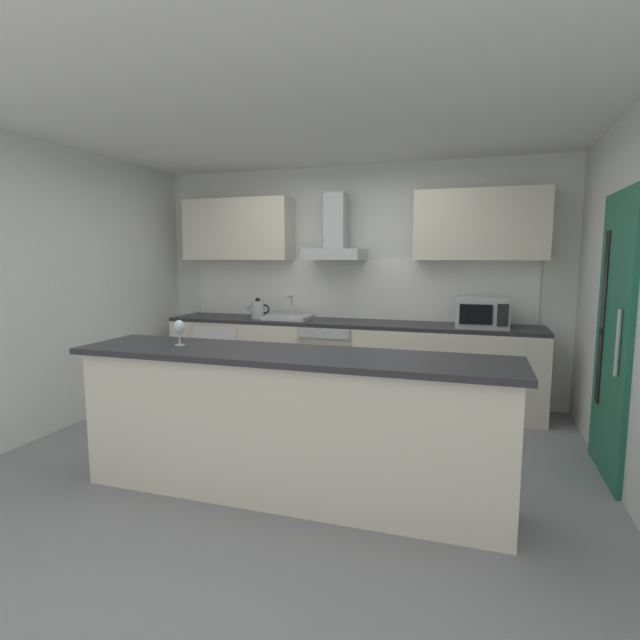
{
  "coord_description": "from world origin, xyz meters",
  "views": [
    {
      "loc": [
        1.33,
        -3.57,
        1.58
      ],
      "look_at": [
        0.06,
        0.44,
        1.05
      ],
      "focal_mm": 27.55,
      "sensor_mm": 36.0,
      "label": 1
    }
  ],
  "objects_px": {
    "refrigerator": "(227,357)",
    "range_hood": "(335,239)",
    "microwave": "(482,313)",
    "kettle": "(258,309)",
    "wine_glass": "(179,328)",
    "oven": "(331,361)",
    "sink": "(288,317)"
  },
  "relations": [
    {
      "from": "sink",
      "to": "oven",
      "type": "bearing_deg",
      "value": -1.23
    },
    {
      "from": "wine_glass",
      "to": "kettle",
      "type": "bearing_deg",
      "value": 100.22
    },
    {
      "from": "refrigerator",
      "to": "wine_glass",
      "type": "distance_m",
      "value": 2.39
    },
    {
      "from": "oven",
      "to": "range_hood",
      "type": "xyz_separation_m",
      "value": [
        0.0,
        0.13,
        1.33
      ]
    },
    {
      "from": "microwave",
      "to": "range_hood",
      "type": "xyz_separation_m",
      "value": [
        -1.55,
        0.16,
        0.74
      ]
    },
    {
      "from": "oven",
      "to": "sink",
      "type": "relative_size",
      "value": 1.6
    },
    {
      "from": "refrigerator",
      "to": "range_hood",
      "type": "relative_size",
      "value": 1.18
    },
    {
      "from": "oven",
      "to": "wine_glass",
      "type": "bearing_deg",
      "value": -102.53
    },
    {
      "from": "range_hood",
      "to": "sink",
      "type": "bearing_deg",
      "value": -166.92
    },
    {
      "from": "wine_glass",
      "to": "refrigerator",
      "type": "bearing_deg",
      "value": 110.57
    },
    {
      "from": "kettle",
      "to": "wine_glass",
      "type": "xyz_separation_m",
      "value": [
        0.38,
        -2.12,
        0.09
      ]
    },
    {
      "from": "sink",
      "to": "range_hood",
      "type": "relative_size",
      "value": 0.69
    },
    {
      "from": "microwave",
      "to": "refrigerator",
      "type": "bearing_deg",
      "value": 179.49
    },
    {
      "from": "kettle",
      "to": "wine_glass",
      "type": "height_order",
      "value": "wine_glass"
    },
    {
      "from": "range_hood",
      "to": "microwave",
      "type": "bearing_deg",
      "value": -5.79
    },
    {
      "from": "refrigerator",
      "to": "kettle",
      "type": "relative_size",
      "value": 2.94
    },
    {
      "from": "microwave",
      "to": "wine_glass",
      "type": "xyz_separation_m",
      "value": [
        -2.03,
        -2.12,
        0.05
      ]
    },
    {
      "from": "refrigerator",
      "to": "microwave",
      "type": "distance_m",
      "value": 2.9
    },
    {
      "from": "sink",
      "to": "wine_glass",
      "type": "distance_m",
      "value": 2.17
    },
    {
      "from": "sink",
      "to": "refrigerator",
      "type": "bearing_deg",
      "value": -178.98
    },
    {
      "from": "wine_glass",
      "to": "sink",
      "type": "bearing_deg",
      "value": 90.86
    },
    {
      "from": "microwave",
      "to": "kettle",
      "type": "xyz_separation_m",
      "value": [
        -2.41,
        -0.01,
        -0.04
      ]
    },
    {
      "from": "kettle",
      "to": "wine_glass",
      "type": "relative_size",
      "value": 1.62
    },
    {
      "from": "sink",
      "to": "kettle",
      "type": "distance_m",
      "value": 0.36
    },
    {
      "from": "oven",
      "to": "range_hood",
      "type": "distance_m",
      "value": 1.33
    },
    {
      "from": "refrigerator",
      "to": "microwave",
      "type": "relative_size",
      "value": 1.7
    },
    {
      "from": "wine_glass",
      "to": "microwave",
      "type": "bearing_deg",
      "value": 46.26
    },
    {
      "from": "range_hood",
      "to": "wine_glass",
      "type": "distance_m",
      "value": 2.43
    },
    {
      "from": "oven",
      "to": "sink",
      "type": "distance_m",
      "value": 0.69
    },
    {
      "from": "oven",
      "to": "microwave",
      "type": "xyz_separation_m",
      "value": [
        1.55,
        -0.03,
        0.59
      ]
    },
    {
      "from": "microwave",
      "to": "wine_glass",
      "type": "relative_size",
      "value": 2.81
    },
    {
      "from": "refrigerator",
      "to": "kettle",
      "type": "xyz_separation_m",
      "value": [
        0.42,
        -0.03,
        0.58
      ]
    }
  ]
}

